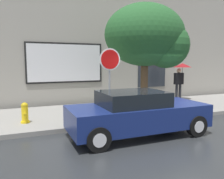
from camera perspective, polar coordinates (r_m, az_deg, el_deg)
name	(u,v)px	position (r m, az deg, el deg)	size (l,w,h in m)	color
ground_plane	(170,130)	(7.87, 14.25, -9.72)	(60.00, 60.00, 0.00)	#282B2D
sidewalk	(129,110)	(10.33, 4.24, -5.15)	(20.00, 4.00, 0.15)	gray
building_facade	(108,38)	(12.45, -1.00, 12.65)	(20.00, 0.67, 7.00)	#9E998E
parked_car	(137,113)	(6.98, 6.26, -5.92)	(4.20, 1.80, 1.35)	navy
fire_hydrant	(25,113)	(8.39, -20.85, -5.46)	(0.30, 0.44, 0.70)	yellow
pedestrian_with_umbrella	(181,71)	(13.05, 16.81, 4.40)	(0.97, 0.97, 2.01)	black
street_tree	(149,37)	(9.58, 9.27, 12.65)	(3.33, 2.83, 4.40)	#4C3823
stop_sign	(110,70)	(7.95, -0.55, 4.87)	(0.76, 0.10, 2.54)	gray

